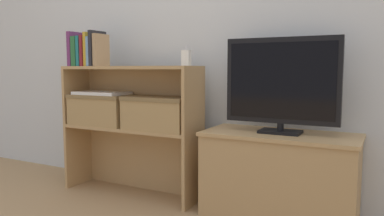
# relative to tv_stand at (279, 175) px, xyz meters

# --- Properties ---
(ground_plane) EXTENTS (16.00, 16.00, 0.00)m
(ground_plane) POSITION_rel_tv_stand_xyz_m (-0.52, -0.19, -0.24)
(ground_plane) COLOR #A37F56
(wall_back) EXTENTS (10.00, 0.05, 2.40)m
(wall_back) POSITION_rel_tv_stand_xyz_m (-0.52, 0.22, 0.96)
(wall_back) COLOR silver
(wall_back) RESTS_ON ground_plane
(tv_stand) EXTENTS (0.83, 0.39, 0.47)m
(tv_stand) POSITION_rel_tv_stand_xyz_m (0.00, 0.00, 0.00)
(tv_stand) COLOR tan
(tv_stand) RESTS_ON ground_plane
(tv) EXTENTS (0.62, 0.14, 0.52)m
(tv) POSITION_rel_tv_stand_xyz_m (0.00, -0.00, 0.51)
(tv) COLOR black
(tv) RESTS_ON tv_stand
(bookshelf_lower_tier) EXTENTS (0.94, 0.27, 0.45)m
(bookshelf_lower_tier) POSITION_rel_tv_stand_xyz_m (-0.97, 0.00, 0.04)
(bookshelf_lower_tier) COLOR tan
(bookshelf_lower_tier) RESTS_ON ground_plane
(bookshelf_upper_tier) EXTENTS (0.94, 0.27, 0.39)m
(bookshelf_upper_tier) POSITION_rel_tv_stand_xyz_m (-0.97, 0.00, 0.46)
(bookshelf_upper_tier) COLOR tan
(bookshelf_upper_tier) RESTS_ON bookshelf_lower_tier
(book_plum) EXTENTS (0.03, 0.15, 0.23)m
(book_plum) POSITION_rel_tv_stand_xyz_m (-1.40, -0.09, 0.72)
(book_plum) COLOR #6B2D66
(book_plum) RESTS_ON bookshelf_upper_tier
(book_forest) EXTENTS (0.04, 0.15, 0.20)m
(book_forest) POSITION_rel_tv_stand_xyz_m (-1.36, -0.09, 0.70)
(book_forest) COLOR #286638
(book_forest) RESTS_ON bookshelf_upper_tier
(book_teal) EXTENTS (0.03, 0.15, 0.20)m
(book_teal) POSITION_rel_tv_stand_xyz_m (-1.32, -0.09, 0.70)
(book_teal) COLOR #1E7075
(book_teal) RESTS_ON bookshelf_upper_tier
(book_maroon) EXTENTS (0.02, 0.15, 0.20)m
(book_maroon) POSITION_rel_tv_stand_xyz_m (-1.29, -0.09, 0.71)
(book_maroon) COLOR maroon
(book_maroon) RESTS_ON bookshelf_upper_tier
(book_mustard) EXTENTS (0.02, 0.13, 0.22)m
(book_mustard) POSITION_rel_tv_stand_xyz_m (-1.26, -0.09, 0.71)
(book_mustard) COLOR gold
(book_mustard) RESTS_ON bookshelf_upper_tier
(book_skyblue) EXTENTS (0.03, 0.13, 0.19)m
(book_skyblue) POSITION_rel_tv_stand_xyz_m (-1.23, -0.09, 0.70)
(book_skyblue) COLOR #709ECC
(book_skyblue) RESTS_ON bookshelf_upper_tier
(book_charcoal) EXTENTS (0.02, 0.15, 0.23)m
(book_charcoal) POSITION_rel_tv_stand_xyz_m (-1.21, -0.09, 0.72)
(book_charcoal) COLOR #232328
(book_charcoal) RESTS_ON bookshelf_upper_tier
(book_tan) EXTENTS (0.03, 0.14, 0.21)m
(book_tan) POSITION_rel_tv_stand_xyz_m (-1.18, -0.09, 0.71)
(book_tan) COLOR tan
(book_tan) RESTS_ON bookshelf_upper_tier
(baby_monitor) EXTENTS (0.05, 0.04, 0.12)m
(baby_monitor) POSITION_rel_tv_stand_xyz_m (-0.56, -0.05, 0.65)
(baby_monitor) COLOR white
(baby_monitor) RESTS_ON bookshelf_upper_tier
(storage_basket_left) EXTENTS (0.43, 0.24, 0.20)m
(storage_basket_left) POSITION_rel_tv_stand_xyz_m (-1.19, -0.07, 0.32)
(storage_basket_left) COLOR tan
(storage_basket_left) RESTS_ON bookshelf_lower_tier
(storage_basket_right) EXTENTS (0.43, 0.24, 0.20)m
(storage_basket_right) POSITION_rel_tv_stand_xyz_m (-0.74, -0.07, 0.32)
(storage_basket_right) COLOR tan
(storage_basket_right) RESTS_ON bookshelf_lower_tier
(laptop) EXTENTS (0.35, 0.22, 0.02)m
(laptop) POSITION_rel_tv_stand_xyz_m (-1.19, -0.07, 0.42)
(laptop) COLOR white
(laptop) RESTS_ON storage_basket_left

